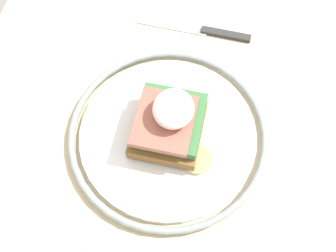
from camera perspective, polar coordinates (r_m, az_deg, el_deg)
The scene contains 5 objects.
ground_plane at distance 1.34m, azimuth 0.91°, elevation -15.22°, with size 6.00×6.00×0.00m, color gray.
dining_table at distance 0.72m, azimuth 1.63°, elevation -6.01°, with size 0.95×0.67×0.78m.
plate at distance 0.59m, azimuth 0.00°, elevation -1.16°, with size 0.28×0.28×0.02m.
sandwich at distance 0.55m, azimuth 0.15°, elevation 0.45°, with size 0.10×0.11×0.08m.
knife at distance 0.69m, azimuth 4.73°, elevation 12.79°, with size 0.02×0.18×0.01m.
Camera 1 is at (-0.24, -0.03, 1.31)m, focal length 45.00 mm.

